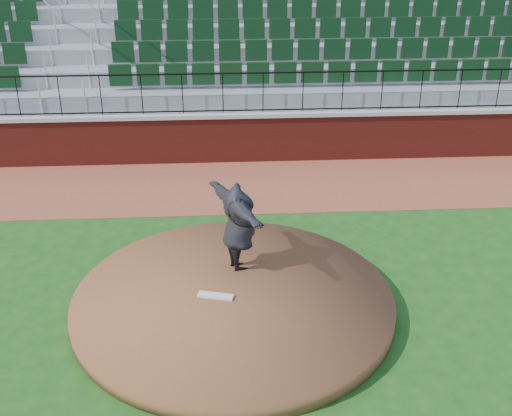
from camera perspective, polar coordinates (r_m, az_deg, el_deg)
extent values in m
plane|color=#1B4D16|center=(11.03, 0.47, -9.55)|extent=(90.00, 90.00, 0.00)
cube|color=brown|center=(15.72, -0.84, 2.05)|extent=(34.00, 3.20, 0.01)
cube|color=maroon|center=(16.97, -1.10, 6.09)|extent=(34.00, 0.35, 1.20)
cube|color=#B7B7B7|center=(16.76, -1.12, 8.18)|extent=(34.00, 0.45, 0.10)
cube|color=maroon|center=(21.77, -1.79, 16.46)|extent=(34.00, 0.50, 5.50)
cylinder|color=brown|center=(11.19, -1.99, -8.17)|extent=(5.41, 5.41, 0.25)
cube|color=white|center=(11.10, -3.55, -7.64)|extent=(0.62, 0.30, 0.04)
imported|color=black|center=(11.47, -1.51, -1.59)|extent=(1.30, 2.13, 1.68)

